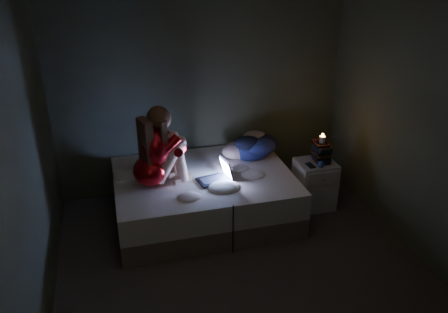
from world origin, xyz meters
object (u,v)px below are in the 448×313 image
object	(u,v)px
bed	(204,196)
nightstand	(314,184)
phone	(310,165)
laptop	(214,171)
candle	(322,140)
woman	(148,149)

from	to	relation	value
bed	nightstand	xyz separation A→B (m)	(1.35, -0.11, 0.02)
phone	laptop	bearing A→B (deg)	173.94
bed	candle	distance (m)	1.52
laptop	phone	bearing A→B (deg)	-11.04
laptop	woman	bearing A→B (deg)	165.20
bed	phone	xyz separation A→B (m)	(1.23, -0.19, 0.33)
bed	laptop	xyz separation A→B (m)	(0.08, -0.17, 0.40)
bed	woman	world-z (taller)	woman
phone	woman	bearing A→B (deg)	172.53
nightstand	candle	world-z (taller)	candle
candle	laptop	bearing A→B (deg)	-177.11
candle	phone	size ratio (longest dim) A/B	0.57
bed	nightstand	bearing A→B (deg)	-4.79
woman	candle	distance (m)	2.01
laptop	nightstand	distance (m)	1.32
woman	nightstand	distance (m)	2.07
woman	nightstand	world-z (taller)	woman
bed	candle	world-z (taller)	candle
laptop	phone	xyz separation A→B (m)	(1.15, -0.01, -0.08)
candle	nightstand	bearing A→B (deg)	-173.65
laptop	candle	bearing A→B (deg)	-7.55
woman	candle	world-z (taller)	woman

